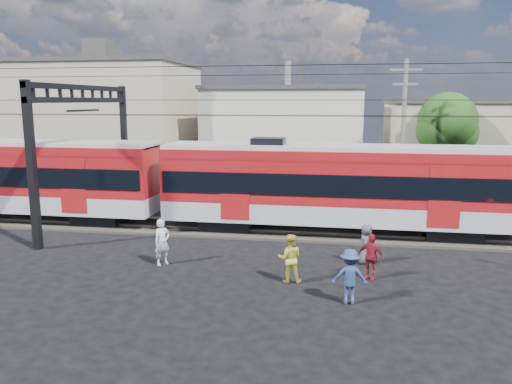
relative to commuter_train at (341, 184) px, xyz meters
The scene contains 16 objects.
ground 8.74m from the commuter_train, 107.78° to the right, with size 120.00×120.00×0.00m, color black.
track_bed 3.47m from the commuter_train, behind, with size 70.00×3.40×0.12m, color #2D2823.
rail_near 3.48m from the commuter_train, 163.70° to the right, with size 70.00×0.12×0.12m, color #59544C.
rail_far 3.48m from the commuter_train, 163.70° to the left, with size 70.00×0.12×0.12m, color #59544C.
commuter_train is the anchor object (origin of this frame).
catenary 11.54m from the commuter_train, behind, with size 70.00×9.30×7.52m.
building_west 25.37m from the commuter_train, 140.72° to the left, with size 14.28×10.20×9.30m.
building_midwest 19.58m from the commuter_train, 103.51° to the left, with size 12.24×12.24×7.30m.
building_mideast 19.68m from the commuter_train, 54.45° to the left, with size 16.32×10.20×6.30m.
utility_pole_mid 8.08m from the commuter_train, 63.86° to the left, with size 1.80×0.24×8.50m.
tree_near 12.28m from the commuter_train, 56.73° to the left, with size 3.82×3.64×6.72m.
pedestrian_a 8.80m from the commuter_train, 140.23° to the right, with size 0.64×0.42×1.76m, color silver.
pedestrian_b 6.99m from the commuter_train, 104.38° to the right, with size 0.83×0.64×1.70m, color gold.
pedestrian_c 8.29m from the commuter_train, 87.84° to the right, with size 1.12×0.64×1.73m, color navy.
pedestrian_d 6.17m from the commuter_train, 79.79° to the right, with size 0.97×0.40×1.65m, color maroon.
pedestrian_e 4.61m from the commuter_train, 76.83° to the right, with size 0.77×0.50×1.57m, color #48474C.
Camera 1 is at (2.48, -14.96, 6.16)m, focal length 35.00 mm.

